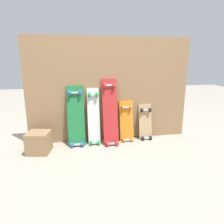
# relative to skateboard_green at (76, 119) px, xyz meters

# --- Properties ---
(ground_plane) EXTENTS (12.00, 12.00, 0.00)m
(ground_plane) POSITION_rel_skateboard_green_xyz_m (0.48, 0.06, -0.36)
(ground_plane) COLOR #A89E8E
(plywood_wall_panel) EXTENTS (2.24, 0.04, 1.41)m
(plywood_wall_panel) POSITION_rel_skateboard_green_xyz_m (0.48, 0.13, 0.35)
(plywood_wall_panel) COLOR #99724C
(plywood_wall_panel) RESTS_ON ground
(skateboard_green) EXTENTS (0.22, 0.25, 0.84)m
(skateboard_green) POSITION_rel_skateboard_green_xyz_m (0.00, 0.00, 0.00)
(skateboard_green) COLOR #1E7238
(skateboard_green) RESTS_ON ground
(skateboard_white) EXTENTS (0.16, 0.22, 0.81)m
(skateboard_white) POSITION_rel_skateboard_green_xyz_m (0.24, 0.01, -0.02)
(skateboard_white) COLOR silver
(skateboard_white) RESTS_ON ground
(skateboard_red) EXTENTS (0.20, 0.30, 0.93)m
(skateboard_red) POSITION_rel_skateboard_green_xyz_m (0.46, -0.03, 0.04)
(skateboard_red) COLOR #B22626
(skateboard_red) RESTS_ON ground
(skateboard_orange) EXTENTS (0.19, 0.19, 0.63)m
(skateboard_orange) POSITION_rel_skateboard_green_xyz_m (0.70, 0.03, -0.12)
(skateboard_orange) COLOR orange
(skateboard_orange) RESTS_ON ground
(skateboard_natural) EXTENTS (0.19, 0.17, 0.57)m
(skateboard_natural) POSITION_rel_skateboard_green_xyz_m (0.98, 0.04, -0.14)
(skateboard_natural) COLOR tan
(skateboard_natural) RESTS_ON ground
(wooden_crate) EXTENTS (0.30, 0.30, 0.26)m
(wooden_crate) POSITION_rel_skateboard_green_xyz_m (-0.46, -0.17, -0.23)
(wooden_crate) COLOR #99724C
(wooden_crate) RESTS_ON ground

